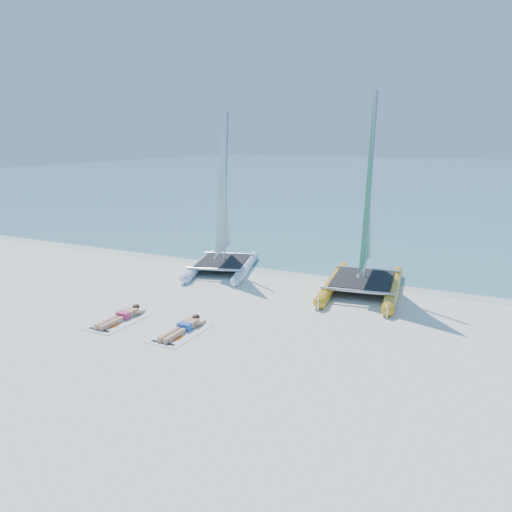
{
  "coord_description": "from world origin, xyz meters",
  "views": [
    {
      "loc": [
        7.18,
        -12.1,
        5.17
      ],
      "look_at": [
        0.63,
        1.2,
        1.62
      ],
      "focal_mm": 35.0,
      "sensor_mm": 36.0,
      "label": 1
    }
  ],
  "objects": [
    {
      "name": "towel_a",
      "position": [
        -2.33,
        -1.76,
        0.01
      ],
      "size": [
        1.0,
        1.85,
        0.02
      ],
      "primitive_type": "cube",
      "color": "white",
      "rests_on": "ground"
    },
    {
      "name": "ground",
      "position": [
        0.0,
        0.0,
        0.0
      ],
      "size": [
        140.0,
        140.0,
        0.0
      ],
      "primitive_type": "plane",
      "color": "white",
      "rests_on": "ground"
    },
    {
      "name": "towel_b",
      "position": [
        -0.23,
        -1.71,
        0.01
      ],
      "size": [
        1.0,
        1.85,
        0.02
      ],
      "primitive_type": "cube",
      "color": "white",
      "rests_on": "ground"
    },
    {
      "name": "catamaran_yellow",
      "position": [
        3.15,
        4.73,
        2.19
      ],
      "size": [
        3.07,
        5.58,
        6.96
      ],
      "rotation": [
        0.0,
        0.0,
        0.13
      ],
      "color": "gold",
      "rests_on": "ground"
    },
    {
      "name": "sunbather_a",
      "position": [
        -2.33,
        -1.57,
        0.12
      ],
      "size": [
        0.37,
        1.73,
        0.26
      ],
      "color": "tan",
      "rests_on": "towel_a"
    },
    {
      "name": "sunbather_b",
      "position": [
        -0.23,
        -1.52,
        0.12
      ],
      "size": [
        0.37,
        1.73,
        0.26
      ],
      "color": "tan",
      "rests_on": "towel_b"
    },
    {
      "name": "catamaran_blue",
      "position": [
        -2.48,
        4.56,
        1.88
      ],
      "size": [
        3.45,
        5.07,
        6.31
      ],
      "rotation": [
        0.0,
        0.0,
        0.29
      ],
      "color": "#B9DAF3",
      "rests_on": "ground"
    },
    {
      "name": "wet_sand_strip",
      "position": [
        0.0,
        5.5,
        0.0
      ],
      "size": [
        140.0,
        1.4,
        0.01
      ],
      "primitive_type": "cube",
      "color": "silver",
      "rests_on": "ground"
    },
    {
      "name": "sea",
      "position": [
        0.0,
        63.0,
        0.01
      ],
      "size": [
        140.0,
        115.0,
        0.01
      ],
      "primitive_type": "cube",
      "color": "#69ADAF",
      "rests_on": "ground"
    }
  ]
}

